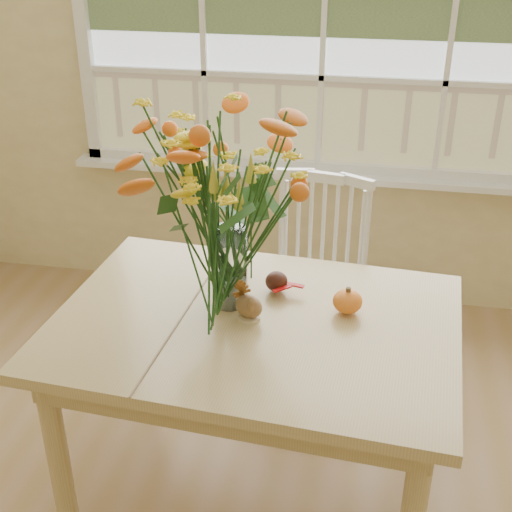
# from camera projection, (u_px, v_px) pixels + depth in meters

# --- Properties ---
(wall_back) EXTENTS (4.00, 0.02, 2.70)m
(wall_back) POSITION_uv_depth(u_px,v_px,m) (324.00, 31.00, 3.05)
(wall_back) COLOR #D3BF87
(wall_back) RESTS_ON floor
(dining_table) EXTENTS (1.34, 1.00, 0.68)m
(dining_table) POSITION_uv_depth(u_px,v_px,m) (255.00, 343.00, 2.22)
(dining_table) COLOR tan
(dining_table) RESTS_ON floor
(windsor_chair) EXTENTS (0.46, 0.45, 0.87)m
(windsor_chair) POSITION_uv_depth(u_px,v_px,m) (316.00, 269.00, 2.88)
(windsor_chair) COLOR white
(windsor_chair) RESTS_ON floor
(flower_vase) EXTENTS (0.56, 0.56, 0.66)m
(flower_vase) POSITION_uv_depth(u_px,v_px,m) (228.00, 191.00, 2.09)
(flower_vase) COLOR white
(flower_vase) RESTS_ON dining_table
(pumpkin) EXTENTS (0.10, 0.10, 0.08)m
(pumpkin) POSITION_uv_depth(u_px,v_px,m) (347.00, 302.00, 2.20)
(pumpkin) COLOR orange
(pumpkin) RESTS_ON dining_table
(turkey_figurine) EXTENTS (0.11, 0.10, 0.12)m
(turkey_figurine) POSITION_uv_depth(u_px,v_px,m) (249.00, 306.00, 2.16)
(turkey_figurine) COLOR #CCB78C
(turkey_figurine) RESTS_ON dining_table
(dark_gourd) EXTENTS (0.13, 0.08, 0.07)m
(dark_gourd) POSITION_uv_depth(u_px,v_px,m) (276.00, 282.00, 2.32)
(dark_gourd) COLOR #38160F
(dark_gourd) RESTS_ON dining_table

